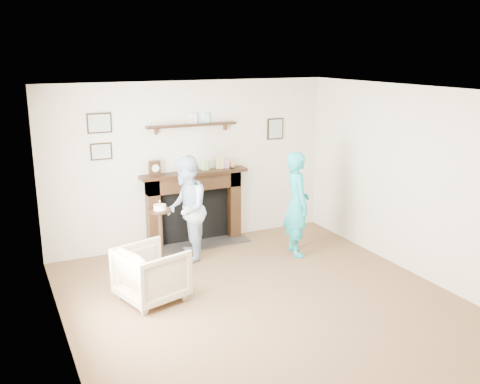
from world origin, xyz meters
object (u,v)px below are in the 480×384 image
woman (295,253)px  armchair (153,299)px  man (188,259)px  pedestal_table (161,228)px

woman → armchair: bearing=115.4°
woman → man: bearing=85.3°
man → woman: 1.60m
armchair → pedestal_table: 1.08m
pedestal_table → man: bearing=25.1°
armchair → man: 1.31m
man → woman: woman is taller
man → woman: (1.53, -0.46, 0.00)m
man → pedestal_table: bearing=-42.7°
armchair → pedestal_table: (0.37, 0.81, 0.61)m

